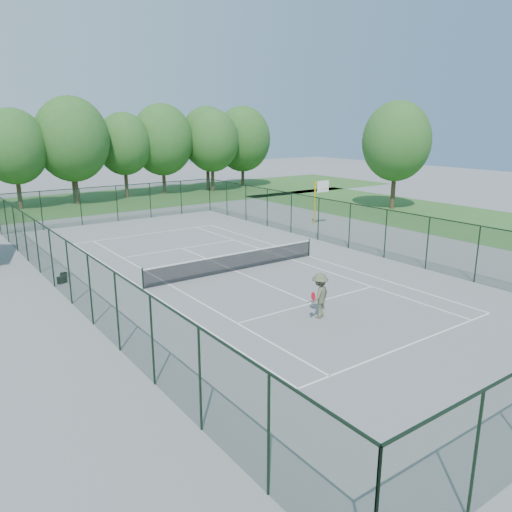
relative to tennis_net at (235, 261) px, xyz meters
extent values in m
plane|color=gray|center=(0.00, 0.00, -0.58)|extent=(140.00, 140.00, 0.00)
cube|color=#3C6E2D|center=(0.00, 30.00, -0.57)|extent=(80.00, 16.00, 0.01)
cube|color=#3C6E2D|center=(24.00, 4.00, -0.57)|extent=(14.00, 40.00, 0.01)
cube|color=white|center=(0.00, 11.88, -0.57)|extent=(10.97, 0.08, 0.01)
cube|color=white|center=(0.00, -11.88, -0.57)|extent=(10.97, 0.08, 0.01)
cube|color=white|center=(0.00, 6.40, -0.57)|extent=(8.23, 0.08, 0.01)
cube|color=white|center=(0.00, -6.40, -0.57)|extent=(8.23, 0.08, 0.01)
cube|color=white|center=(5.49, 0.00, -0.57)|extent=(0.08, 23.77, 0.01)
cube|color=white|center=(-5.49, 0.00, -0.57)|extent=(0.08, 23.77, 0.01)
cube|color=white|center=(4.12, 0.00, -0.57)|extent=(0.08, 23.77, 0.01)
cube|color=white|center=(-4.12, 0.00, -0.57)|extent=(0.08, 23.77, 0.01)
cube|color=white|center=(0.00, 0.00, -0.57)|extent=(0.08, 12.80, 0.01)
cylinder|color=black|center=(-5.50, 0.00, -0.03)|extent=(0.08, 0.08, 1.10)
cylinder|color=black|center=(5.50, 0.00, -0.03)|extent=(0.08, 0.08, 1.10)
cube|color=black|center=(0.00, 0.00, -0.08)|extent=(11.00, 0.02, 0.96)
cube|color=white|center=(0.00, 0.00, 0.42)|extent=(11.00, 0.05, 0.07)
cube|color=#193621|center=(0.00, 18.00, 0.92)|extent=(18.00, 0.02, 3.00)
cube|color=#193621|center=(9.00, 0.00, 0.92)|extent=(0.02, 36.00, 3.00)
cube|color=#193621|center=(-9.00, 0.00, 0.92)|extent=(0.02, 36.00, 3.00)
cube|color=black|center=(0.00, 18.00, 2.42)|extent=(18.00, 0.05, 0.05)
cube|color=black|center=(9.00, 0.00, 2.42)|extent=(0.05, 36.00, 0.05)
cube|color=black|center=(-9.00, 0.00, 2.42)|extent=(0.05, 36.00, 0.05)
cylinder|color=#493823|center=(0.00, 30.00, 1.52)|extent=(0.40, 0.40, 4.20)
ellipsoid|color=#356C29|center=(0.00, 30.00, 5.42)|extent=(6.40, 6.40, 7.40)
cylinder|color=#493823|center=(16.50, 30.00, 1.52)|extent=(0.40, 0.40, 4.20)
ellipsoid|color=#356C29|center=(16.50, 30.00, 5.42)|extent=(6.40, 6.40, 7.40)
cylinder|color=#EAB409|center=(12.53, 7.30, 1.17)|extent=(0.12, 0.12, 3.50)
cube|color=#EAB409|center=(12.53, 6.85, 2.77)|extent=(0.08, 0.90, 0.08)
cube|color=white|center=(12.53, 6.40, 2.62)|extent=(1.20, 0.05, 0.90)
torus|color=#CE6020|center=(12.53, 6.17, 2.47)|extent=(0.48, 0.48, 0.02)
cylinder|color=#493823|center=(23.92, 8.71, 1.65)|extent=(0.42, 0.42, 4.46)
ellipsoid|color=#356C29|center=(23.92, 8.71, 5.80)|extent=(6.37, 6.37, 7.43)
cube|color=black|center=(-8.52, 3.40, -0.40)|extent=(0.51, 0.42, 0.36)
cube|color=black|center=(-8.15, 4.46, -0.45)|extent=(0.34, 0.24, 0.25)
imported|color=#585C41|center=(-0.88, -7.85, 0.40)|extent=(1.43, 1.13, 1.94)
sphere|color=#A9D02C|center=(0.31, -7.45, 0.29)|extent=(0.07, 0.07, 0.07)
camera|label=1|loc=(-14.71, -22.49, 7.48)|focal=35.00mm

